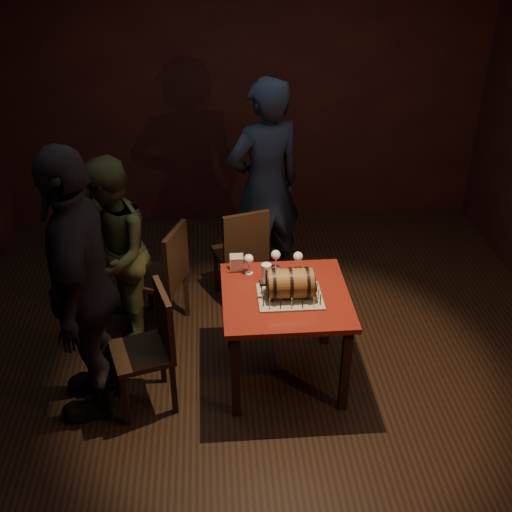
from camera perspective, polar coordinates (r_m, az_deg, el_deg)
name	(u,v)px	position (r m, az deg, el deg)	size (l,w,h in m)	color
room_shell	(265,202)	(4.34, 0.82, 4.80)	(5.04, 5.04, 2.80)	black
pub_table	(285,307)	(4.61, 2.62, -4.53)	(0.90, 0.90, 0.75)	#53120D
cake_board	(290,297)	(4.51, 3.03, -3.62)	(0.45, 0.35, 0.01)	gray
barrel_cake	(290,283)	(4.45, 3.06, -2.45)	(0.38, 0.22, 0.22)	brown
birthday_candles	(290,291)	(4.49, 3.04, -3.13)	(0.40, 0.30, 0.09)	#E3D688
wine_glass_left	(249,260)	(4.71, -0.66, -0.34)	(0.07, 0.07, 0.16)	silver
wine_glass_mid	(276,256)	(4.77, 1.76, 0.03)	(0.07, 0.07, 0.16)	silver
wine_glass_right	(298,257)	(4.75, 3.75, -0.12)	(0.07, 0.07, 0.16)	silver
pint_of_ale	(266,274)	(4.63, 0.92, -1.59)	(0.07, 0.07, 0.15)	silver
menu_card	(237,264)	(4.76, -1.72, -0.71)	(0.10, 0.05, 0.13)	white
chair_back	(243,251)	(5.50, -1.21, 0.43)	(0.50, 0.50, 0.93)	black
chair_left_rear	(166,273)	(5.26, -8.00, -1.47)	(0.52, 0.52, 0.93)	black
chair_left_front	(152,342)	(4.53, -9.21, -7.59)	(0.50, 0.50, 0.93)	black
person_back	(265,187)	(5.61, 0.80, 6.14)	(0.70, 0.46, 1.93)	black
person_left_rear	(112,254)	(5.08, -12.72, 0.16)	(0.76, 0.59, 1.56)	#393E1F
person_left_front	(81,287)	(4.34, -15.29, -2.67)	(1.16, 0.48, 1.98)	black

